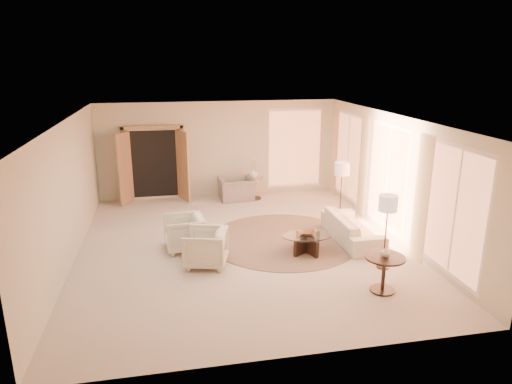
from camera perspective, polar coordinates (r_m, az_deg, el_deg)
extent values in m
cube|color=beige|center=(10.18, -1.79, -6.76)|extent=(7.00, 8.00, 0.02)
cube|color=white|center=(9.43, -1.94, 9.14)|extent=(7.00, 8.00, 0.02)
cube|color=beige|center=(13.57, -4.60, 5.35)|extent=(7.00, 0.04, 2.80)
cube|color=beige|center=(6.03, 4.36, -9.10)|extent=(7.00, 0.04, 2.80)
cube|color=beige|center=(9.80, -22.49, -0.20)|extent=(0.04, 8.00, 2.80)
cube|color=beige|center=(10.81, 16.77, 1.83)|extent=(0.04, 8.00, 2.80)
cube|color=tan|center=(13.45, -12.59, 3.51)|extent=(1.80, 0.12, 2.16)
cube|color=tan|center=(13.25, -16.06, 2.84)|extent=(0.35, 0.66, 2.00)
cube|color=tan|center=(13.20, -9.13, 3.23)|extent=(0.35, 0.66, 2.00)
cylinder|color=#493629|center=(10.51, 3.43, -5.90)|extent=(3.50, 3.50, 0.01)
imported|color=silver|center=(10.57, 11.91, -4.43)|extent=(0.79, 2.03, 0.59)
imported|color=silver|center=(9.96, -8.99, -4.87)|extent=(0.82, 0.87, 0.83)
imported|color=silver|center=(9.17, -6.33, -6.70)|extent=(0.92, 0.96, 0.82)
imported|color=gray|center=(13.26, -2.44, 0.86)|extent=(1.05, 0.72, 0.88)
cube|color=black|center=(9.84, 6.38, -6.48)|extent=(0.28, 0.80, 0.36)
cube|color=black|center=(9.84, 6.38, -6.48)|extent=(0.71, 0.53, 0.36)
cylinder|color=white|center=(9.77, 6.42, -5.36)|extent=(1.39, 1.39, 0.02)
cylinder|color=black|center=(8.62, 15.49, -11.71)|extent=(0.44, 0.44, 0.03)
cylinder|color=black|center=(8.48, 15.65, -9.87)|extent=(0.07, 0.07, 0.63)
cylinder|color=black|center=(8.35, 15.82, -7.87)|extent=(0.70, 0.70, 0.03)
cylinder|color=#2E2518|center=(13.47, -0.28, -0.76)|extent=(0.43, 0.43, 0.03)
cylinder|color=#2E2518|center=(13.38, -0.28, 0.45)|extent=(0.06, 0.06, 0.61)
cylinder|color=white|center=(13.30, -0.28, 1.75)|extent=(0.55, 0.55, 0.03)
cylinder|color=#2E2518|center=(11.85, 10.38, -3.49)|extent=(0.26, 0.26, 0.03)
cylinder|color=#2E2518|center=(11.65, 10.54, -0.56)|extent=(0.03, 0.03, 1.29)
cylinder|color=#C8B297|center=(11.47, 10.73, 2.88)|extent=(0.37, 0.37, 0.31)
cylinder|color=#2E2518|center=(9.50, 15.57, -8.99)|extent=(0.25, 0.25, 0.03)
cylinder|color=#2E2518|center=(9.26, 15.86, -5.52)|extent=(0.03, 0.03, 1.27)
cylinder|color=#C8B297|center=(9.03, 16.20, -1.35)|extent=(0.36, 0.36, 0.31)
imported|color=brown|center=(9.75, 6.43, -5.08)|extent=(0.42, 0.42, 0.08)
imported|color=white|center=(8.31, 15.87, -7.27)|extent=(0.21, 0.21, 0.17)
imported|color=white|center=(13.27, -0.28, 2.31)|extent=(0.28, 0.28, 0.25)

